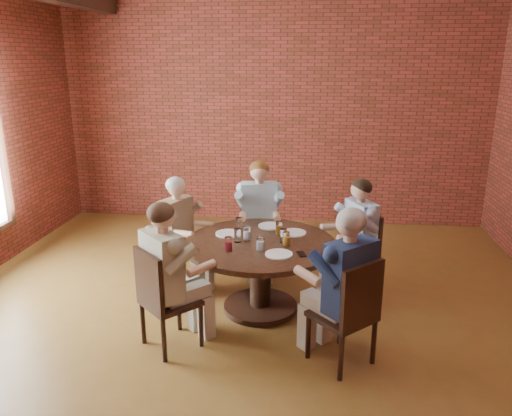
# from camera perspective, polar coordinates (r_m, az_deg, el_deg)

# --- Properties ---
(floor) EXTENTS (7.00, 7.00, 0.00)m
(floor) POSITION_cam_1_polar(r_m,az_deg,el_deg) (4.93, -1.79, -13.94)
(floor) COLOR brown
(floor) RESTS_ON ground
(wall_back) EXTENTS (7.00, 0.00, 7.00)m
(wall_back) POSITION_cam_1_polar(r_m,az_deg,el_deg) (7.76, 1.95, 10.74)
(wall_back) COLOR maroon
(wall_back) RESTS_ON ground
(dining_table) EXTENTS (1.52, 1.52, 0.75)m
(dining_table) POSITION_cam_1_polar(r_m,az_deg,el_deg) (5.09, 0.51, -6.21)
(dining_table) COLOR #311C10
(dining_table) RESTS_ON floor
(chair_a) EXTENTS (0.55, 0.55, 0.92)m
(chair_a) POSITION_cam_1_polar(r_m,az_deg,el_deg) (5.60, 11.89, -4.71)
(chair_a) COLOR #311C10
(chair_a) RESTS_ON floor
(diner_a) EXTENTS (0.78, 0.73, 1.30)m
(diner_a) POSITION_cam_1_polar(r_m,az_deg,el_deg) (5.50, 11.27, -3.39)
(diner_a) COLOR #375A91
(diner_a) RESTS_ON floor
(chair_b) EXTENTS (0.49, 0.49, 0.95)m
(chair_b) POSITION_cam_1_polar(r_m,az_deg,el_deg) (6.10, 0.36, -2.37)
(chair_b) COLOR #311C10
(chair_b) RESTS_ON floor
(diner_b) EXTENTS (0.62, 0.73, 1.36)m
(diner_b) POSITION_cam_1_polar(r_m,az_deg,el_deg) (5.96, 0.37, -1.16)
(diner_b) COLOR #99B2C3
(diner_b) RESTS_ON floor
(chair_c) EXTENTS (0.53, 0.53, 0.91)m
(chair_c) POSITION_cam_1_polar(r_m,az_deg,el_deg) (5.70, -9.14, -4.20)
(chair_c) COLOR #311C10
(chair_c) RESTS_ON floor
(diner_c) EXTENTS (0.76, 0.70, 1.28)m
(diner_c) POSITION_cam_1_polar(r_m,az_deg,el_deg) (5.60, -8.59, -2.98)
(diner_c) COLOR brown
(diner_c) RESTS_ON floor
(chair_d) EXTENTS (0.62, 0.62, 0.95)m
(chair_d) POSITION_cam_1_polar(r_m,az_deg,el_deg) (4.51, -10.78, -9.88)
(chair_d) COLOR #311C10
(chair_d) RESTS_ON floor
(diner_d) EXTENTS (0.85, 0.86, 1.36)m
(diner_d) POSITION_cam_1_polar(r_m,az_deg,el_deg) (4.48, -9.89, -7.69)
(diner_d) COLOR beige
(diner_d) RESTS_ON floor
(chair_e) EXTENTS (0.64, 0.64, 0.97)m
(chair_e) POSITION_cam_1_polar(r_m,az_deg,el_deg) (4.26, 10.76, -11.44)
(chair_e) COLOR #311C10
(chair_e) RESTS_ON floor
(diner_e) EXTENTS (0.88, 0.89, 1.39)m
(diner_e) POSITION_cam_1_polar(r_m,az_deg,el_deg) (4.24, 9.96, -8.94)
(diner_e) COLOR #1A284B
(diner_e) RESTS_ON floor
(plate_a) EXTENTS (0.26, 0.26, 0.01)m
(plate_a) POSITION_cam_1_polar(r_m,az_deg,el_deg) (5.25, 4.35, -2.82)
(plate_a) COLOR white
(plate_a) RESTS_ON dining_table
(plate_b) EXTENTS (0.26, 0.26, 0.01)m
(plate_b) POSITION_cam_1_polar(r_m,az_deg,el_deg) (5.44, 1.64, -2.07)
(plate_b) COLOR white
(plate_b) RESTS_ON dining_table
(plate_c) EXTENTS (0.26, 0.26, 0.01)m
(plate_c) POSITION_cam_1_polar(r_m,az_deg,el_deg) (5.22, -3.23, -2.92)
(plate_c) COLOR white
(plate_c) RESTS_ON dining_table
(plate_d) EXTENTS (0.26, 0.26, 0.01)m
(plate_d) POSITION_cam_1_polar(r_m,az_deg,el_deg) (4.68, 2.63, -5.30)
(plate_d) COLOR white
(plate_d) RESTS_ON dining_table
(glass_a) EXTENTS (0.07, 0.07, 0.14)m
(glass_a) POSITION_cam_1_polar(r_m,az_deg,el_deg) (4.97, 3.15, -3.18)
(glass_a) COLOR white
(glass_a) RESTS_ON dining_table
(glass_b) EXTENTS (0.07, 0.07, 0.14)m
(glass_b) POSITION_cam_1_polar(r_m,az_deg,el_deg) (5.20, 2.64, -2.27)
(glass_b) COLOR white
(glass_b) RESTS_ON dining_table
(glass_c) EXTENTS (0.07, 0.07, 0.14)m
(glass_c) POSITION_cam_1_polar(r_m,az_deg,el_deg) (5.32, -1.96, -1.82)
(glass_c) COLOR white
(glass_c) RESTS_ON dining_table
(glass_d) EXTENTS (0.07, 0.07, 0.14)m
(glass_d) POSITION_cam_1_polar(r_m,az_deg,el_deg) (5.04, -1.04, -2.90)
(glass_d) COLOR white
(glass_d) RESTS_ON dining_table
(glass_e) EXTENTS (0.07, 0.07, 0.14)m
(glass_e) POSITION_cam_1_polar(r_m,az_deg,el_deg) (4.98, -2.13, -3.14)
(glass_e) COLOR white
(glass_e) RESTS_ON dining_table
(glass_f) EXTENTS (0.07, 0.07, 0.14)m
(glass_f) POSITION_cam_1_polar(r_m,az_deg,el_deg) (4.76, -3.17, -4.12)
(glass_f) COLOR white
(glass_f) RESTS_ON dining_table
(glass_g) EXTENTS (0.07, 0.07, 0.14)m
(glass_g) POSITION_cam_1_polar(r_m,az_deg,el_deg) (4.77, 0.50, -4.05)
(glass_g) COLOR white
(glass_g) RESTS_ON dining_table
(glass_h) EXTENTS (0.07, 0.07, 0.14)m
(glass_h) POSITION_cam_1_polar(r_m,az_deg,el_deg) (4.89, 3.48, -3.54)
(glass_h) COLOR white
(glass_h) RESTS_ON dining_table
(smartphone) EXTENTS (0.11, 0.15, 0.01)m
(smartphone) POSITION_cam_1_polar(r_m,az_deg,el_deg) (4.71, 5.23, -5.26)
(smartphone) COLOR black
(smartphone) RESTS_ON dining_table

